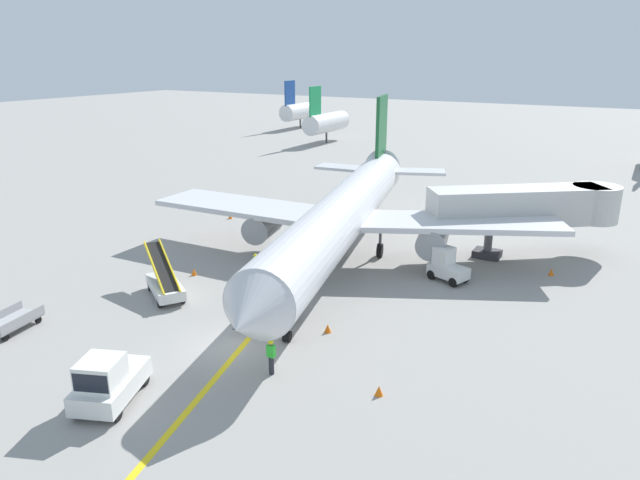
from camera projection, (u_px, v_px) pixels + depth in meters
ground_plane at (234, 346)px, 27.93m from camera, size 300.00×300.00×0.00m
taxi_line_yellow at (277, 305)px, 32.47m from camera, size 19.88×77.64×0.01m
airliner at (345, 212)px, 38.40m from camera, size 27.91×34.91×10.10m
jet_bridge at (535, 206)px, 39.46m from camera, size 11.72×9.69×4.85m
pushback_tug at (108, 381)px, 23.10m from camera, size 3.11×4.05×2.20m
baggage_tug_near_wing at (447, 266)px, 35.81m from camera, size 2.70×2.04×2.10m
belt_loader_forward_hold at (165, 283)px, 33.53m from camera, size 4.86×3.80×2.59m
baggage_cart_loaded at (12, 322)px, 29.43m from camera, size 2.04×3.84×0.94m
baggage_cart_empty_trailing at (269, 314)px, 30.24m from camera, size 2.28×3.83×0.94m
ground_crew_marshaller at (256, 266)px, 35.92m from camera, size 0.36×0.24×1.70m
ground_crew_wing_walker at (271, 355)px, 25.25m from camera, size 0.36×0.24×1.70m
safety_cone_nose_left at (194, 272)px, 36.82m from camera, size 0.36×0.36×0.44m
safety_cone_nose_right at (379, 391)px, 23.87m from camera, size 0.36×0.36×0.44m
safety_cone_wingtip_left at (328, 328)px, 29.28m from camera, size 0.36×0.36×0.44m
safety_cone_wingtip_right at (551, 272)px, 36.83m from camera, size 0.36×0.36×0.44m
safety_cone_tail_area at (230, 216)px, 49.44m from camera, size 0.36×0.36×0.44m
distant_aircraft_far_left at (300, 111)px, 108.73m from camera, size 3.00×10.10×8.80m
distant_aircraft_mid_left at (326, 122)px, 90.65m from camera, size 3.00×10.10×8.80m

